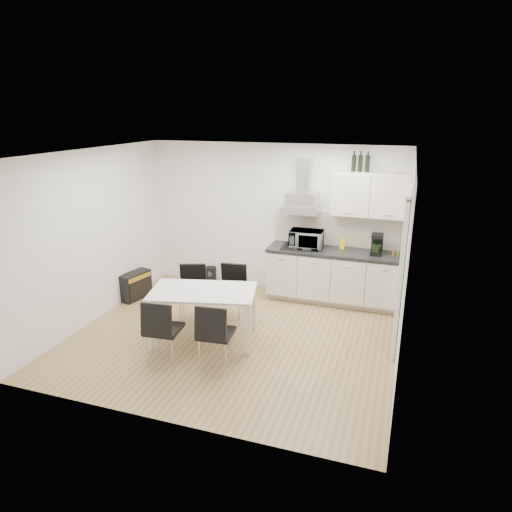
{
  "coord_description": "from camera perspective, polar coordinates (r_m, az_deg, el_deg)",
  "views": [
    {
      "loc": [
        2.18,
        -5.52,
        3.13
      ],
      "look_at": [
        0.19,
        0.46,
        1.1
      ],
      "focal_mm": 32.0,
      "sensor_mm": 36.0,
      "label": 1
    }
  ],
  "objects": [
    {
      "name": "guitar_amp",
      "position": [
        8.15,
        -14.84,
        -3.57
      ],
      "size": [
        0.37,
        0.6,
        0.47
      ],
      "rotation": [
        0.0,
        0.0,
        -0.23
      ],
      "color": "black",
      "rests_on": "ground"
    },
    {
      "name": "chair_near_right",
      "position": [
        5.83,
        -4.99,
        -9.69
      ],
      "size": [
        0.48,
        0.54,
        0.88
      ],
      "primitive_type": null,
      "rotation": [
        0.0,
        0.0,
        0.09
      ],
      "color": "black",
      "rests_on": "ground"
    },
    {
      "name": "ground",
      "position": [
        6.71,
        -2.82,
        -9.98
      ],
      "size": [
        4.5,
        4.5,
        0.0
      ],
      "primitive_type": "plane",
      "color": "tan",
      "rests_on": "ground"
    },
    {
      "name": "chair_near_left",
      "position": [
        6.03,
        -11.42,
        -9.05
      ],
      "size": [
        0.49,
        0.54,
        0.88
      ],
      "primitive_type": null,
      "rotation": [
        0.0,
        0.0,
        0.1
      ],
      "color": "black",
      "rests_on": "ground"
    },
    {
      "name": "chair_far_right",
      "position": [
        6.99,
        -3.12,
        -4.83
      ],
      "size": [
        0.5,
        0.55,
        0.88
      ],
      "primitive_type": null,
      "rotation": [
        0.0,
        0.0,
        3.26
      ],
      "color": "black",
      "rests_on": "ground"
    },
    {
      "name": "wall_right",
      "position": [
        5.82,
        18.12,
        -1.41
      ],
      "size": [
        0.1,
        4.0,
        2.6
      ],
      "primitive_type": "cube",
      "color": "white",
      "rests_on": "ground"
    },
    {
      "name": "doorway",
      "position": [
        6.42,
        17.64,
        -1.94
      ],
      "size": [
        0.08,
        1.04,
        2.1
      ],
      "primitive_type": "cube",
      "color": "white",
      "rests_on": "ground"
    },
    {
      "name": "wall_back",
      "position": [
        8.05,
        2.19,
        4.67
      ],
      "size": [
        4.5,
        0.1,
        2.6
      ],
      "primitive_type": "cube",
      "color": "white",
      "rests_on": "ground"
    },
    {
      "name": "wall_front",
      "position": [
        4.53,
        -12.28,
        -6.42
      ],
      "size": [
        4.5,
        0.1,
        2.6
      ],
      "primitive_type": "cube",
      "color": "white",
      "rests_on": "ground"
    },
    {
      "name": "floor_speaker",
      "position": [
        8.68,
        -5.67,
        -2.33
      ],
      "size": [
        0.21,
        0.2,
        0.3
      ],
      "primitive_type": "cube",
      "rotation": [
        0.0,
        0.0,
        0.22
      ],
      "color": "black",
      "rests_on": "ground"
    },
    {
      "name": "ceiling",
      "position": [
        5.96,
        -3.21,
        12.71
      ],
      "size": [
        4.5,
        4.5,
        0.0
      ],
      "primitive_type": "plane",
      "color": "white",
      "rests_on": "wall_back"
    },
    {
      "name": "kitchenette",
      "position": [
        7.68,
        10.13,
        0.12
      ],
      "size": [
        2.22,
        0.64,
        2.52
      ],
      "color": "beige",
      "rests_on": "ground"
    },
    {
      "name": "wall_left",
      "position": [
        7.32,
        -19.67,
        2.29
      ],
      "size": [
        0.1,
        4.0,
        2.6
      ],
      "primitive_type": "cube",
      "color": "white",
      "rests_on": "ground"
    },
    {
      "name": "dining_table",
      "position": [
        6.38,
        -6.63,
        -4.95
      ],
      "size": [
        1.59,
        1.13,
        0.75
      ],
      "rotation": [
        0.0,
        0.0,
        0.23
      ],
      "color": "white",
      "rests_on": "ground"
    },
    {
      "name": "chair_far_left",
      "position": [
        7.03,
        -7.95,
        -4.85
      ],
      "size": [
        0.58,
        0.62,
        0.88
      ],
      "primitive_type": null,
      "rotation": [
        0.0,
        0.0,
        3.48
      ],
      "color": "black",
      "rests_on": "ground"
    }
  ]
}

